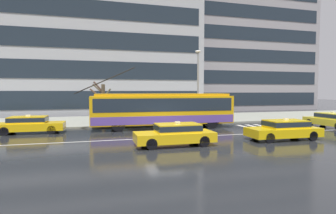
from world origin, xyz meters
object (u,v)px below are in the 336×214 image
(taxi_oncoming_far, at_px, (284,129))
(taxi_oncoming_near, at_px, (176,133))
(trolleybus, at_px, (163,109))
(taxi_cross_traffic, at_px, (331,120))
(pedestrian_waiting_by_pole, at_px, (169,106))
(pedestrian_walking_past, at_px, (197,106))
(taxi_queued_behind_bus, at_px, (30,124))
(pedestrian_at_shelter, at_px, (154,105))
(street_lamp, at_px, (198,80))
(pedestrian_approaching_curb, at_px, (136,106))
(street_tree_bare, at_px, (102,101))
(bus_shelter, at_px, (141,103))

(taxi_oncoming_far, relative_size, taxi_oncoming_near, 1.03)
(trolleybus, distance_m, taxi_cross_traffic, 14.45)
(taxi_oncoming_far, bearing_deg, pedestrian_waiting_by_pole, 115.94)
(pedestrian_walking_past, bearing_deg, trolleybus, -147.91)
(taxi_queued_behind_bus, bearing_deg, pedestrian_at_shelter, 22.37)
(pedestrian_waiting_by_pole, height_order, street_lamp, street_lamp)
(pedestrian_approaching_curb, distance_m, street_tree_bare, 3.25)
(taxi_queued_behind_bus, distance_m, pedestrian_approaching_curb, 9.68)
(taxi_oncoming_far, xyz_separation_m, taxi_oncoming_near, (-7.31, 0.04, -0.00))
(trolleybus, distance_m, street_lamp, 5.22)
(taxi_oncoming_near, xyz_separation_m, pedestrian_approaching_curb, (-0.57, 11.56, 0.94))
(street_tree_bare, bearing_deg, bus_shelter, -9.46)
(pedestrian_at_shelter, distance_m, pedestrian_walking_past, 4.26)
(taxi_cross_traffic, xyz_separation_m, taxi_oncoming_near, (-15.07, -3.78, 0.00))
(taxi_oncoming_far, bearing_deg, pedestrian_approaching_curb, 124.20)
(trolleybus, bearing_deg, pedestrian_approaching_curb, 111.24)
(taxi_cross_traffic, relative_size, pedestrian_waiting_by_pole, 2.24)
(pedestrian_waiting_by_pole, bearing_deg, pedestrian_at_shelter, 132.89)
(street_lamp, bearing_deg, pedestrian_at_shelter, 153.30)
(pedestrian_at_shelter, height_order, pedestrian_walking_past, pedestrian_at_shelter)
(trolleybus, bearing_deg, pedestrian_walking_past, 32.09)
(trolleybus, height_order, street_tree_bare, trolleybus)
(taxi_queued_behind_bus, height_order, pedestrian_at_shelter, pedestrian_at_shelter)
(trolleybus, bearing_deg, taxi_oncoming_far, -49.67)
(street_lamp, bearing_deg, taxi_queued_behind_bus, -170.95)
(trolleybus, distance_m, street_tree_bare, 6.43)
(street_tree_bare, bearing_deg, taxi_cross_traffic, -22.17)
(bus_shelter, bearing_deg, pedestrian_approaching_curb, 120.62)
(pedestrian_at_shelter, height_order, pedestrian_waiting_by_pole, pedestrian_at_shelter)
(taxi_oncoming_far, bearing_deg, street_tree_bare, 133.93)
(taxi_queued_behind_bus, bearing_deg, pedestrian_approaching_curb, 27.06)
(bus_shelter, bearing_deg, pedestrian_walking_past, -11.30)
(taxi_cross_traffic, relative_size, pedestrian_at_shelter, 2.16)
(taxi_oncoming_far, relative_size, pedestrian_approaching_curb, 2.44)
(taxi_queued_behind_bus, height_order, street_tree_bare, street_tree_bare)
(taxi_oncoming_far, distance_m, pedestrian_walking_past, 10.14)
(taxi_oncoming_near, bearing_deg, trolleybus, 81.55)
(taxi_cross_traffic, distance_m, taxi_oncoming_near, 15.54)
(pedestrian_approaching_curb, xyz_separation_m, street_lamp, (5.66, -2.11, 2.55))
(pedestrian_waiting_by_pole, xyz_separation_m, street_tree_bare, (-6.14, 1.35, 0.53))
(pedestrian_approaching_curb, xyz_separation_m, pedestrian_waiting_by_pole, (2.94, -1.45, 0.07))
(pedestrian_walking_past, bearing_deg, street_lamp, -92.26)
(taxi_oncoming_far, height_order, pedestrian_walking_past, pedestrian_walking_past)
(taxi_oncoming_far, xyz_separation_m, street_tree_bare, (-11.07, 11.50, 1.54))
(taxi_oncoming_near, relative_size, bus_shelter, 1.14)
(taxi_queued_behind_bus, distance_m, street_tree_bare, 7.05)
(pedestrian_walking_past, distance_m, street_lamp, 2.50)
(pedestrian_at_shelter, bearing_deg, taxi_oncoming_near, -95.78)
(pedestrian_at_shelter, relative_size, pedestrian_approaching_curb, 1.08)
(taxi_oncoming_near, xyz_separation_m, pedestrian_at_shelter, (1.16, 11.42, 1.10))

